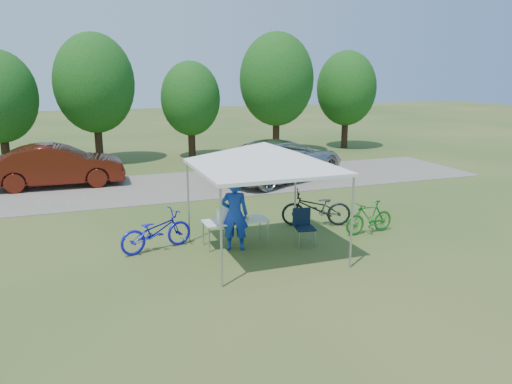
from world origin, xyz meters
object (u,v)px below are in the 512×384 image
at_px(folding_table, 235,222).
at_px(bike_blue, 156,231).
at_px(bike_dark, 316,208).
at_px(minivan, 281,159).
at_px(cooler, 227,215).
at_px(cyclist, 235,214).
at_px(sedan, 58,165).
at_px(bike_green, 369,217).
at_px(folding_chair, 303,223).

bearing_deg(folding_table, bike_blue, 169.95).
relative_size(bike_dark, minivan, 0.34).
height_order(folding_table, cooler, cooler).
bearing_deg(bike_dark, minivan, -174.23).
bearing_deg(minivan, cyclist, 125.03).
relative_size(cooler, minivan, 0.08).
height_order(cyclist, bike_blue, cyclist).
height_order(bike_dark, sedan, sedan).
xyz_separation_m(cyclist, bike_blue, (-1.83, 0.64, -0.42)).
distance_m(folding_table, sedan, 9.67).
relative_size(cyclist, minivan, 0.31).
bearing_deg(bike_green, folding_chair, -90.42).
height_order(folding_chair, cyclist, cyclist).
distance_m(cyclist, sedan, 9.88).
bearing_deg(cooler, sedan, 115.27).
height_order(folding_chair, bike_dark, bike_dark).
height_order(cooler, bike_green, cooler).
distance_m(cooler, cyclist, 0.33).
relative_size(folding_chair, minivan, 0.16).
height_order(bike_blue, bike_dark, bike_dark).
distance_m(cyclist, bike_dark, 3.01).
xyz_separation_m(folding_chair, bike_dark, (1.00, 1.25, -0.02)).
height_order(folding_chair, bike_green, folding_chair).
relative_size(bike_green, bike_dark, 0.76).
bearing_deg(bike_green, bike_dark, -141.12).
bearing_deg(cyclist, folding_chair, -165.79).
bearing_deg(folding_table, minivan, 59.04).
height_order(bike_green, minivan, minivan).
height_order(folding_table, sedan, sedan).
height_order(cooler, bike_dark, bike_dark).
bearing_deg(bike_blue, folding_chair, -119.54).
relative_size(minivan, sedan, 1.21).
distance_m(folding_chair, sedan, 10.91).
bearing_deg(sedan, bike_green, -136.81).
height_order(cyclist, sedan, cyclist).
relative_size(cooler, cyclist, 0.25).
bearing_deg(cooler, bike_blue, 168.65).
relative_size(folding_chair, bike_dark, 0.46).
height_order(folding_table, folding_chair, folding_chair).
distance_m(folding_table, cooler, 0.31).
relative_size(folding_chair, cooler, 2.00).
bearing_deg(folding_chair, minivan, 81.66).
bearing_deg(bike_dark, sedan, -119.01).
relative_size(bike_blue, minivan, 0.32).
bearing_deg(folding_chair, bike_dark, 61.54).
height_order(folding_chair, sedan, sedan).
bearing_deg(bike_green, bike_blue, -101.14).
distance_m(folding_chair, bike_dark, 1.60).
relative_size(folding_chair, cyclist, 0.50).
height_order(bike_blue, bike_green, bike_blue).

